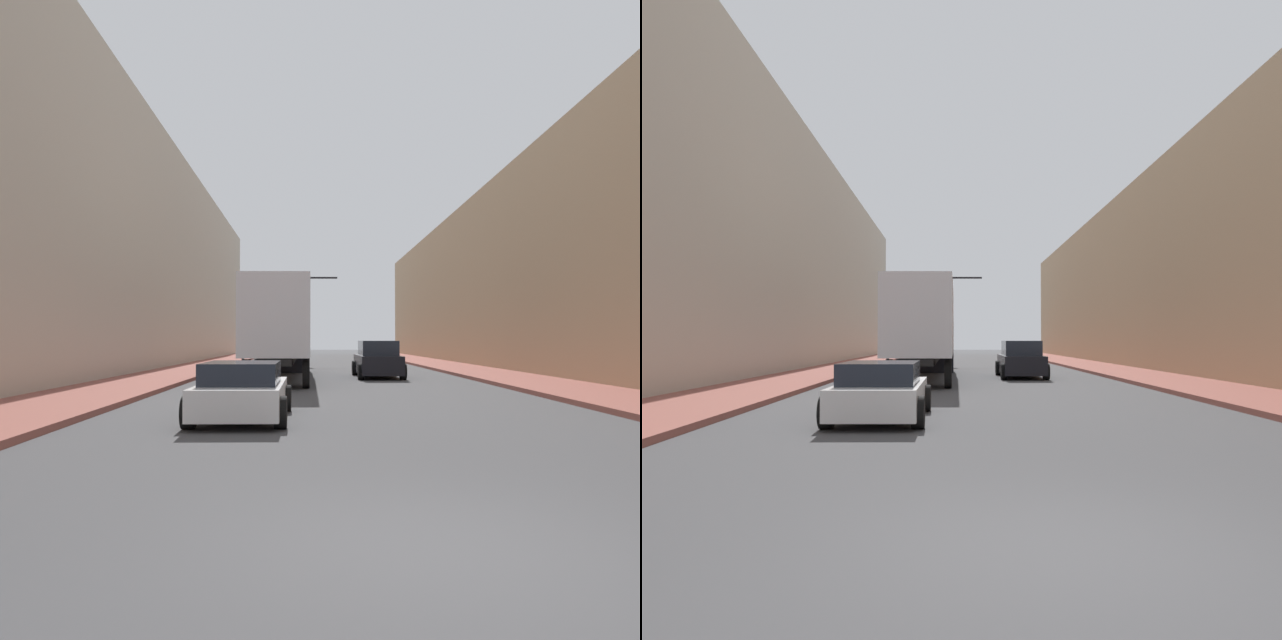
{
  "view_description": "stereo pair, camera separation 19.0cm",
  "coord_description": "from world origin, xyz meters",
  "views": [
    {
      "loc": [
        -1.09,
        -5.09,
        1.74
      ],
      "look_at": [
        -0.69,
        16.91,
        2.43
      ],
      "focal_mm": 35.0,
      "sensor_mm": 36.0,
      "label": 1
    },
    {
      "loc": [
        -0.9,
        -5.09,
        1.74
      ],
      "look_at": [
        -0.69,
        16.91,
        2.43
      ],
      "focal_mm": 35.0,
      "sensor_mm": 36.0,
      "label": 2
    }
  ],
  "objects": [
    {
      "name": "traffic_signal_gantry",
      "position": [
        -4.15,
        39.43,
        4.49
      ],
      "size": [
        6.83,
        0.35,
        6.46
      ],
      "color": "black",
      "rests_on": "ground"
    },
    {
      "name": "sidewalk_right",
      "position": [
        7.65,
        30.0,
        0.07
      ],
      "size": [
        3.47,
        80.0,
        0.15
      ],
      "color": "brown",
      "rests_on": "ground"
    },
    {
      "name": "sedan_car",
      "position": [
        -2.53,
        8.57,
        0.61
      ],
      "size": [
        2.03,
        4.27,
        1.25
      ],
      "color": "silver",
      "rests_on": "ground"
    },
    {
      "name": "semi_truck",
      "position": [
        -2.29,
        22.6,
        2.31
      ],
      "size": [
        2.51,
        13.66,
        4.05
      ],
      "color": "silver",
      "rests_on": "ground"
    },
    {
      "name": "sidewalk_left",
      "position": [
        -7.65,
        30.0,
        0.07
      ],
      "size": [
        3.47,
        80.0,
        0.15
      ],
      "color": "brown",
      "rests_on": "ground"
    },
    {
      "name": "ground_plane",
      "position": [
        0.0,
        0.0,
        0.0
      ],
      "size": [
        200.0,
        200.0,
        0.0
      ],
      "primitive_type": "plane",
      "color": "#424244"
    },
    {
      "name": "building_right",
      "position": [
        12.38,
        30.0,
        5.47
      ],
      "size": [
        6.0,
        80.0,
        10.94
      ],
      "color": "tan",
      "rests_on": "ground"
    },
    {
      "name": "building_left",
      "position": [
        -12.38,
        30.0,
        6.94
      ],
      "size": [
        6.0,
        80.0,
        13.87
      ],
      "color": "#BCB29E",
      "rests_on": "ground"
    },
    {
      "name": "suv_car",
      "position": [
        2.07,
        23.45,
        0.79
      ],
      "size": [
        2.07,
        4.87,
        1.68
      ],
      "color": "black",
      "rests_on": "ground"
    }
  ]
}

